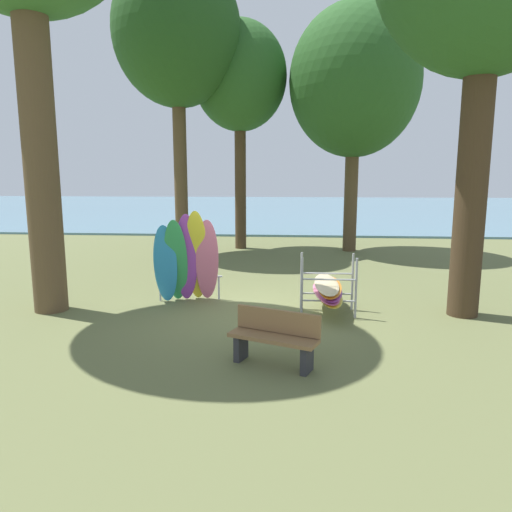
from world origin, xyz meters
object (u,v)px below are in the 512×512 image
at_px(tree_far_left_back, 240,78).
at_px(tree_far_right_back, 177,33).
at_px(tree_mid_behind, 355,82).
at_px(leaning_board_pile, 187,260).
at_px(board_storage_rack, 328,289).
at_px(park_bench, 275,337).

relative_size(tree_far_left_back, tree_far_right_back, 0.83).
xyz_separation_m(tree_mid_behind, tree_far_right_back, (-6.26, -1.00, 1.51)).
xyz_separation_m(tree_mid_behind, tree_far_left_back, (-4.22, 0.33, 0.25)).
bearing_deg(tree_far_right_back, tree_mid_behind, 9.12).
distance_m(tree_far_right_back, leaning_board_pile, 9.78).
distance_m(tree_far_left_back, tree_far_right_back, 2.74).
height_order(tree_far_left_back, leaning_board_pile, tree_far_left_back).
height_order(board_storage_rack, park_bench, board_storage_rack).
relative_size(tree_far_right_back, park_bench, 7.13).
distance_m(leaning_board_pile, park_bench, 4.06).
distance_m(tree_mid_behind, board_storage_rack, 10.28).
bearing_deg(leaning_board_pile, tree_far_right_back, 104.00).
distance_m(tree_far_left_back, park_bench, 13.23).
bearing_deg(tree_far_left_back, board_storage_rack, -72.18).
bearing_deg(board_storage_rack, tree_far_right_back, 123.13).
bearing_deg(tree_mid_behind, park_bench, -102.05).
xyz_separation_m(leaning_board_pile, board_storage_rack, (3.14, -0.55, -0.47)).
height_order(tree_mid_behind, tree_far_left_back, tree_mid_behind).
bearing_deg(board_storage_rack, park_bench, -109.62).
relative_size(leaning_board_pile, board_storage_rack, 1.01).
distance_m(tree_far_left_back, board_storage_rack, 10.97).
bearing_deg(board_storage_rack, tree_mid_behind, 80.63).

